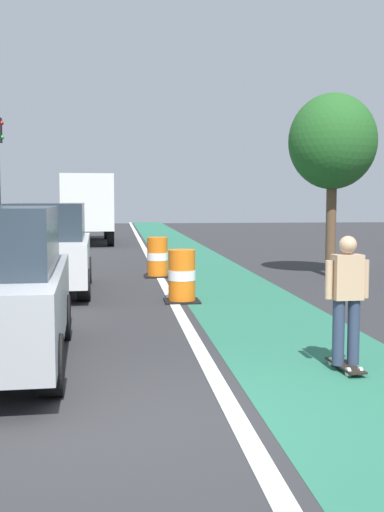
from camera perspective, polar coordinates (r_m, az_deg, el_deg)
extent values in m
plane|color=#2D2D30|center=(6.57, -4.29, -13.96)|extent=(100.00, 100.00, 0.00)
cube|color=#286B51|center=(18.52, 1.61, -1.53)|extent=(2.50, 80.00, 0.01)
cube|color=silver|center=(18.36, -3.02, -1.59)|extent=(0.20, 80.00, 0.01)
cube|color=black|center=(8.37, 13.43, -9.41)|extent=(0.27, 0.81, 0.02)
cylinder|color=silver|center=(8.57, 12.24, -9.11)|extent=(0.05, 0.11, 0.11)
cylinder|color=silver|center=(8.63, 13.19, -9.03)|extent=(0.05, 0.11, 0.11)
cylinder|color=silver|center=(8.11, 13.67, -9.96)|extent=(0.05, 0.11, 0.11)
cylinder|color=silver|center=(8.17, 14.67, -9.87)|extent=(0.05, 0.11, 0.11)
cylinder|color=#2D3851|center=(8.23, 12.85, -6.62)|extent=(0.15, 0.15, 0.82)
cylinder|color=#2D3851|center=(8.31, 14.12, -6.53)|extent=(0.15, 0.15, 0.82)
cube|color=tan|center=(8.16, 13.59, -1.83)|extent=(0.37, 0.24, 0.56)
cylinder|color=tan|center=(8.07, 12.03, -2.07)|extent=(0.09, 0.09, 0.48)
cylinder|color=tan|center=(8.27, 15.10, -1.97)|extent=(0.09, 0.09, 0.48)
sphere|color=tan|center=(8.13, 13.65, 0.98)|extent=(0.22, 0.22, 0.22)
cylinder|color=black|center=(10.03, -11.53, -5.35)|extent=(0.31, 0.69, 0.68)
cylinder|color=black|center=(7.25, -12.44, -9.42)|extent=(0.31, 0.69, 0.68)
cube|color=silver|center=(15.08, -12.62, -0.17)|extent=(1.99, 4.66, 0.90)
cube|color=#232D38|center=(15.03, -12.69, 3.06)|extent=(1.71, 2.90, 0.80)
cylinder|color=black|center=(16.62, -15.06, -1.30)|extent=(0.30, 0.69, 0.68)
cylinder|color=black|center=(16.51, -9.40, -1.24)|extent=(0.30, 0.69, 0.68)
cylinder|color=black|center=(13.81, -16.41, -2.61)|extent=(0.30, 0.69, 0.68)
cylinder|color=black|center=(13.67, -9.59, -2.54)|extent=(0.30, 0.69, 0.68)
cylinder|color=orange|center=(13.37, -0.91, -3.04)|extent=(0.56, 0.56, 0.42)
cylinder|color=white|center=(13.33, -0.91, -1.70)|extent=(0.57, 0.57, 0.21)
cylinder|color=orange|center=(13.30, -0.91, -0.35)|extent=(0.56, 0.56, 0.42)
cube|color=black|center=(13.40, -0.90, -4.01)|extent=(0.73, 0.73, 0.04)
cylinder|color=orange|center=(17.66, -3.08, -1.06)|extent=(0.56, 0.56, 0.42)
cylinder|color=white|center=(17.63, -3.08, -0.04)|extent=(0.57, 0.57, 0.21)
cylinder|color=orange|center=(17.61, -3.09, 0.98)|extent=(0.56, 0.56, 0.42)
cube|color=black|center=(17.69, -3.07, -1.80)|extent=(0.73, 0.73, 0.04)
cube|color=silver|center=(30.78, -9.28, 4.74)|extent=(2.56, 5.70, 2.50)
cube|color=silver|center=(34.63, -9.28, 4.03)|extent=(2.29, 2.00, 2.10)
cylinder|color=black|center=(34.48, -10.97, 2.25)|extent=(0.35, 0.97, 0.96)
cylinder|color=black|center=(34.49, -7.55, 2.30)|extent=(0.35, 0.97, 0.96)
cylinder|color=black|center=(29.44, -11.24, 1.77)|extent=(0.35, 0.97, 0.96)
cylinder|color=black|center=(29.45, -7.23, 1.83)|extent=(0.35, 0.97, 0.96)
sphere|color=red|center=(25.10, -16.52, 11.23)|extent=(0.16, 0.16, 0.16)
sphere|color=green|center=(25.05, -16.49, 10.04)|extent=(0.16, 0.16, 0.16)
cylinder|color=brown|center=(18.16, 12.20, 2.33)|extent=(0.28, 0.28, 2.60)
ellipsoid|color=#235B23|center=(18.20, 12.35, 9.89)|extent=(2.40, 2.40, 2.60)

